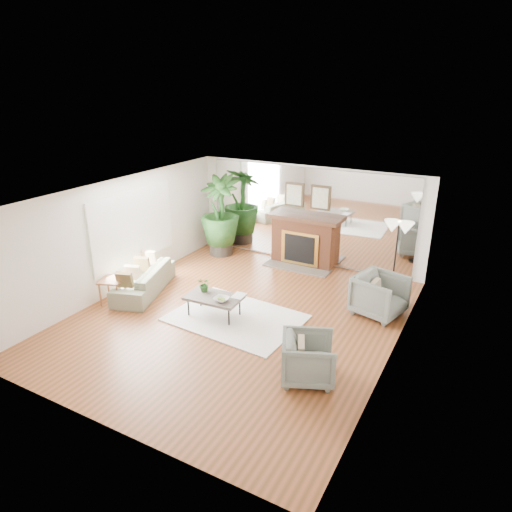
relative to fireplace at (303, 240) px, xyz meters
The scene contains 18 objects.
ground 3.33m from the fireplace, 90.00° to the right, with size 7.00×7.00×0.00m, color brown.
wall_left 4.46m from the fireplace, 132.54° to the right, with size 0.02×7.00×2.50m, color silver.
wall_right 4.46m from the fireplace, 47.46° to the right, with size 0.02×7.00×2.50m, color silver.
wall_back 0.63m from the fireplace, 90.00° to the left, with size 6.00×0.02×2.50m, color silver.
mirror_panel 0.63m from the fireplace, 90.00° to the left, with size 5.40×0.04×2.40m, color silver.
window_panel 4.17m from the fireplace, 135.99° to the right, with size 0.04×2.40×1.50m, color #B2E09E.
fireplace is the anchor object (origin of this frame).
area_rug 3.37m from the fireplace, 90.18° to the right, with size 2.50×1.79×0.03m, color white.
coffee_table 3.46m from the fireplace, 97.36° to the right, with size 1.14×0.71×0.44m.
sofa 4.06m from the fireplace, 127.30° to the right, with size 1.97×0.77×0.57m, color gray.
armchair_back 3.01m from the fireplace, 36.04° to the right, with size 0.90×0.93×0.84m, color slate.
armchair_front 4.88m from the fireplace, 65.76° to the right, with size 0.80×0.82×0.75m, color slate.
side_table 4.77m from the fireplace, 123.82° to the right, with size 0.62×0.62×0.54m.
potted_ficus 2.32m from the fireplace, behind, with size 1.07×1.07×2.16m.
floor_lamp 2.92m from the fireplace, 24.63° to the right, with size 0.59×0.33×1.82m.
tabletop_plant 3.40m from the fireplace, 102.26° to the right, with size 0.27×0.24×0.30m, color #356927.
fruit_bowl 3.53m from the fireplace, 93.24° to the right, with size 0.29×0.29×0.07m, color #955F3B.
book 3.21m from the fireplace, 92.12° to the right, with size 0.23×0.31×0.02m, color #955F3B.
Camera 1 is at (4.19, -6.90, 4.43)m, focal length 32.00 mm.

